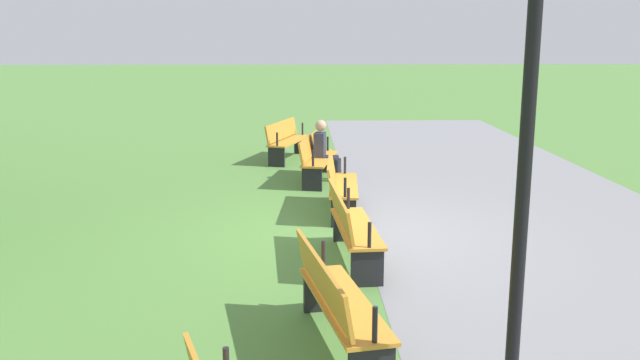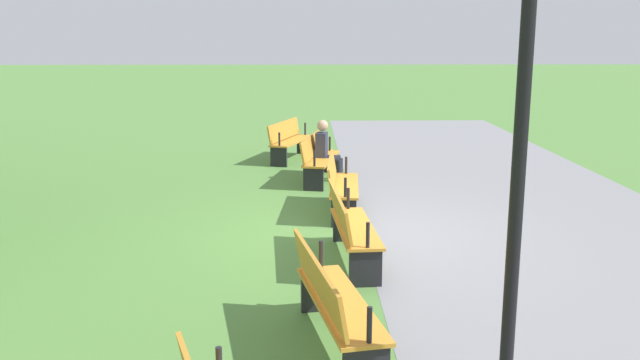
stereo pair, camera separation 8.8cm
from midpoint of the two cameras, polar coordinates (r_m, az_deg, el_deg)
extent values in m
plane|color=#54843D|center=(9.65, 2.47, -4.63)|extent=(120.00, 120.00, 0.00)
cube|color=gray|center=(10.23, 18.21, -4.26)|extent=(26.48, 5.26, 0.01)
cube|color=orange|center=(15.32, -2.78, 3.38)|extent=(1.90, 1.01, 0.04)
cube|color=orange|center=(15.35, -3.49, 4.30)|extent=(1.79, 0.70, 0.40)
cube|color=black|center=(16.16, -1.73, 3.02)|extent=(0.18, 0.37, 0.43)
cylinder|color=black|center=(16.10, -1.67, 4.40)|extent=(0.06, 0.06, 0.30)
cube|color=black|center=(14.56, -3.93, 1.97)|extent=(0.18, 0.37, 0.43)
cylinder|color=black|center=(14.48, -3.88, 3.50)|extent=(0.06, 0.06, 0.30)
cube|color=orange|center=(13.02, -0.21, 1.83)|extent=(1.91, 0.79, 0.04)
cube|color=orange|center=(13.02, -1.08, 2.90)|extent=(1.84, 0.47, 0.40)
cube|color=black|center=(13.91, 0.40, 1.52)|extent=(0.13, 0.38, 0.43)
cylinder|color=black|center=(13.84, 0.48, 3.12)|extent=(0.05, 0.05, 0.30)
cube|color=black|center=(12.23, -0.90, 0.03)|extent=(0.13, 0.38, 0.43)
cylinder|color=black|center=(12.15, -0.81, 1.85)|extent=(0.05, 0.05, 0.30)
cube|color=orange|center=(10.69, 1.81, -0.47)|extent=(1.88, 0.56, 0.04)
cube|color=orange|center=(10.65, 0.75, 0.81)|extent=(1.86, 0.23, 0.40)
cube|color=black|center=(11.59, 1.83, -0.65)|extent=(0.08, 0.38, 0.43)
cylinder|color=black|center=(11.51, 1.94, 1.27)|extent=(0.05, 0.05, 0.30)
cube|color=black|center=(9.91, 1.78, -2.88)|extent=(0.08, 0.38, 0.43)
cylinder|color=black|center=(9.81, 1.91, -0.65)|extent=(0.05, 0.05, 0.30)
cube|color=orange|center=(8.36, 2.82, -4.09)|extent=(1.88, 0.56, 0.04)
cube|color=orange|center=(8.27, 1.46, -2.52)|extent=(1.86, 0.23, 0.40)
cube|color=black|center=(9.25, 2.03, -3.97)|extent=(0.08, 0.38, 0.43)
cylinder|color=black|center=(9.15, 2.18, -1.60)|extent=(0.05, 0.05, 0.30)
cube|color=black|center=(7.62, 3.74, -7.59)|extent=(0.08, 0.38, 0.43)
cylinder|color=black|center=(7.50, 3.93, -4.74)|extent=(0.05, 0.05, 0.30)
cube|color=orange|center=(6.09, 1.59, -10.43)|extent=(1.91, 0.79, 0.04)
cube|color=orange|center=(5.96, -0.28, -8.45)|extent=(1.84, 0.47, 0.40)
cube|color=black|center=(6.96, -0.24, -9.53)|extent=(0.13, 0.38, 0.43)
cylinder|color=black|center=(6.83, -0.07, -6.43)|extent=(0.05, 0.05, 0.30)
cylinder|color=black|center=(5.27, 4.24, -12.30)|extent=(0.05, 0.05, 0.30)
cube|color=#2D3347|center=(13.10, -0.21, 3.01)|extent=(0.35, 0.26, 0.50)
sphere|color=tan|center=(13.04, -0.12, 4.70)|extent=(0.22, 0.22, 0.22)
cylinder|color=#23232D|center=(13.20, 0.63, 1.89)|extent=(0.20, 0.38, 0.13)
cylinder|color=#23232D|center=(13.22, 1.40, 0.95)|extent=(0.13, 0.13, 0.43)
cylinder|color=#23232D|center=(13.03, 0.50, 1.75)|extent=(0.20, 0.38, 0.13)
cylinder|color=#23232D|center=(13.04, 1.28, 0.80)|extent=(0.13, 0.13, 0.43)
cylinder|color=black|center=(4.83, 16.48, -1.80)|extent=(0.10, 0.10, 3.33)
camera|label=1|loc=(0.04, -90.27, -0.06)|focal=37.29mm
camera|label=2|loc=(0.04, 89.73, 0.06)|focal=37.29mm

